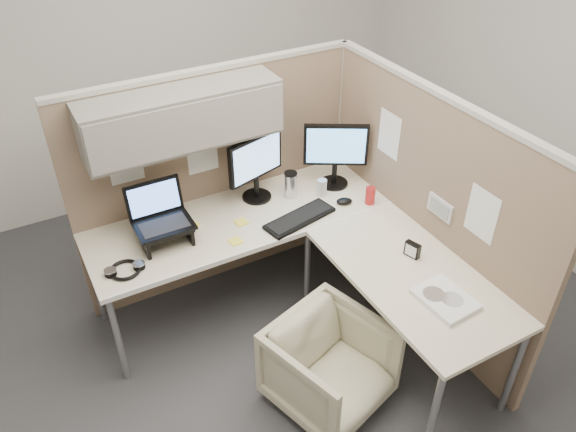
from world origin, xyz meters
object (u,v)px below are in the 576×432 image
desk (301,246)px  monitor_left (256,163)px  office_chair (330,363)px  keyboard (300,218)px

desk → monitor_left: 0.65m
desk → office_chair: bearing=-103.9°
monitor_left → office_chair: bearing=-112.6°
keyboard → desk: bearing=-129.0°
desk → office_chair: size_ratio=3.21×
keyboard → office_chair: bearing=-119.1°
desk → monitor_left: bearing=92.8°
office_chair → keyboard: 0.95m
office_chair → monitor_left: bearing=66.8°
desk → monitor_left: (-0.03, 0.56, 0.32)m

